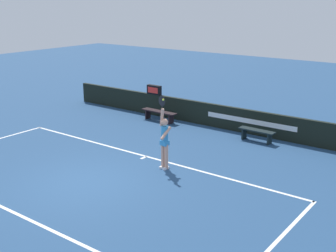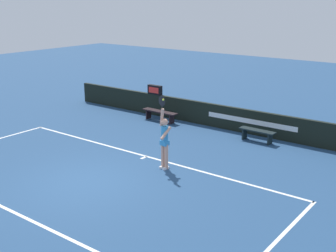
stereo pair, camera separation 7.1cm
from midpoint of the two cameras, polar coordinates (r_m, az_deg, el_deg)
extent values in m
plane|color=navy|center=(13.52, -10.59, -7.21)|extent=(60.00, 60.00, 0.00)
cube|color=white|center=(15.39, -2.97, -3.98)|extent=(11.88, 0.10, 0.00)
cube|color=white|center=(12.16, -19.35, -10.71)|extent=(11.88, 0.10, 0.00)
cube|color=white|center=(10.51, 13.51, -14.69)|extent=(0.10, 5.38, 0.00)
cube|color=white|center=(15.28, -3.33, -4.13)|extent=(0.10, 0.30, 0.00)
cube|color=black|center=(18.84, 5.99, 1.37)|extent=(16.15, 0.16, 0.99)
cube|color=silver|center=(17.98, 10.51, 0.61)|extent=(3.95, 0.01, 0.20)
cube|color=black|center=(20.51, -1.91, 4.73)|extent=(0.74, 0.20, 0.43)
cube|color=red|center=(20.44, -2.09, 4.69)|extent=(0.58, 0.01, 0.27)
cylinder|color=tan|center=(14.14, -0.36, -4.03)|extent=(0.12, 0.12, 0.84)
cylinder|color=tan|center=(14.23, -0.80, -3.89)|extent=(0.12, 0.12, 0.84)
cube|color=white|center=(14.26, -0.42, -5.49)|extent=(0.12, 0.25, 0.07)
cube|color=white|center=(14.36, -0.85, -5.34)|extent=(0.12, 0.25, 0.07)
cylinder|color=#328BCA|center=(13.95, -0.59, -1.20)|extent=(0.22, 0.22, 0.59)
cube|color=#328BCA|center=(14.03, -0.59, -2.20)|extent=(0.27, 0.23, 0.16)
sphere|color=tan|center=(13.83, -0.60, 0.50)|extent=(0.22, 0.22, 0.22)
cylinder|color=tan|center=(13.86, -0.93, 1.16)|extent=(0.17, 0.11, 0.57)
cylinder|color=tan|center=(13.81, -0.43, -0.95)|extent=(0.14, 0.46, 0.39)
ellipsoid|color=black|center=(13.73, -0.94, 3.30)|extent=(0.28, 0.06, 0.34)
cylinder|color=black|center=(13.78, -0.94, 2.53)|extent=(0.03, 0.03, 0.18)
sphere|color=#C9DE35|center=(13.64, -0.77, 3.43)|extent=(0.07, 0.07, 0.07)
cube|color=black|center=(17.16, 11.38, -0.56)|extent=(1.45, 0.41, 0.05)
cube|color=black|center=(17.47, 9.77, -0.93)|extent=(0.07, 0.32, 0.44)
cube|color=black|center=(17.00, 12.96, -1.61)|extent=(0.07, 0.32, 0.44)
cube|color=black|center=(19.62, -1.26, 1.90)|extent=(1.80, 0.42, 0.05)
cube|color=black|center=(20.11, -2.74, 1.59)|extent=(0.07, 0.32, 0.44)
cube|color=black|center=(19.26, 0.29, 0.94)|extent=(0.07, 0.32, 0.44)
camera|label=1|loc=(0.04, -90.14, -0.04)|focal=46.80mm
camera|label=2|loc=(0.04, 89.86, 0.04)|focal=46.80mm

